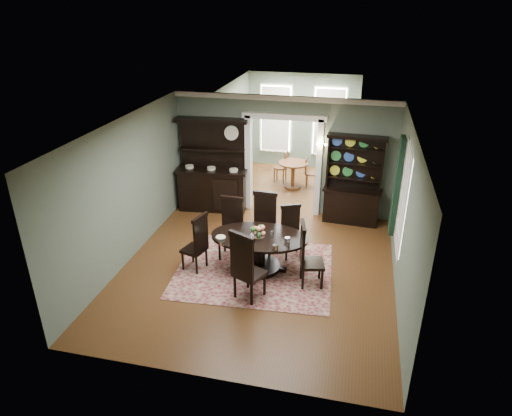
# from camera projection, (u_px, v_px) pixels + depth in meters

# --- Properties ---
(room) EXTENTS (5.51, 6.01, 3.01)m
(room) POSITION_uv_depth(u_px,v_px,m) (257.00, 200.00, 8.78)
(room) COLOR #573117
(room) RESTS_ON ground
(parlor) EXTENTS (3.51, 3.50, 3.01)m
(parlor) POSITION_uv_depth(u_px,v_px,m) (298.00, 129.00, 13.65)
(parlor) COLOR #573117
(parlor) RESTS_ON ground
(doorway_trim) EXTENTS (2.08, 0.25, 2.57)m
(doorway_trim) POSITION_uv_depth(u_px,v_px,m) (284.00, 151.00, 11.37)
(doorway_trim) COLOR white
(doorway_trim) RESTS_ON floor
(right_window) EXTENTS (0.15, 1.47, 2.12)m
(right_window) POSITION_uv_depth(u_px,v_px,m) (400.00, 193.00, 9.00)
(right_window) COLOR white
(right_window) RESTS_ON wall_right
(wall_sconce) EXTENTS (0.27, 0.21, 0.21)m
(wall_sconce) POSITION_uv_depth(u_px,v_px,m) (322.00, 145.00, 10.93)
(wall_sconce) COLOR #BA7831
(wall_sconce) RESTS_ON back_wall_right
(rug) EXTENTS (3.30, 2.79, 0.01)m
(rug) POSITION_uv_depth(u_px,v_px,m) (254.00, 270.00, 9.42)
(rug) COLOR maroon
(rug) RESTS_ON floor
(dining_table) EXTENTS (2.02, 1.90, 0.77)m
(dining_table) POSITION_uv_depth(u_px,v_px,m) (259.00, 246.00, 9.23)
(dining_table) COLOR black
(dining_table) RESTS_ON rug
(centerpiece) EXTENTS (1.53, 0.99, 0.25)m
(centerpiece) POSITION_uv_depth(u_px,v_px,m) (257.00, 235.00, 9.03)
(centerpiece) COLOR silver
(centerpiece) RESTS_ON dining_table
(chair_far_left) EXTENTS (0.52, 0.48, 1.34)m
(chair_far_left) POSITION_uv_depth(u_px,v_px,m) (231.00, 226.00, 9.70)
(chair_far_left) COLOR black
(chair_far_left) RESTS_ON rug
(chair_far_mid) EXTENTS (0.53, 0.49, 1.38)m
(chair_far_mid) POSITION_uv_depth(u_px,v_px,m) (264.00, 221.00, 9.83)
(chair_far_mid) COLOR black
(chair_far_mid) RESTS_ON rug
(chair_far_right) EXTENTS (0.55, 0.54, 1.15)m
(chair_far_right) POSITION_uv_depth(u_px,v_px,m) (291.00, 229.00, 9.75)
(chair_far_right) COLOR black
(chair_far_right) RESTS_ON rug
(chair_end_left) EXTENTS (0.55, 0.56, 1.25)m
(chair_end_left) POSITION_uv_depth(u_px,v_px,m) (198.00, 242.00, 9.16)
(chair_end_left) COLOR black
(chair_end_left) RESTS_ON rug
(chair_end_right) EXTENTS (0.56, 0.58, 1.32)m
(chair_end_right) POSITION_uv_depth(u_px,v_px,m) (307.00, 253.00, 8.67)
(chair_end_right) COLOR black
(chair_end_right) RESTS_ON rug
(chair_near) EXTENTS (0.68, 0.67, 1.42)m
(chair_near) POSITION_uv_depth(u_px,v_px,m) (245.00, 265.00, 8.20)
(chair_near) COLOR black
(chair_near) RESTS_ON rug
(sideboard) EXTENTS (1.88, 0.82, 2.40)m
(sideboard) POSITION_uv_depth(u_px,v_px,m) (213.00, 179.00, 11.82)
(sideboard) COLOR black
(sideboard) RESTS_ON floor
(welsh_dresser) EXTENTS (1.44, 0.61, 2.19)m
(welsh_dresser) POSITION_uv_depth(u_px,v_px,m) (352.00, 192.00, 11.15)
(welsh_dresser) COLOR black
(welsh_dresser) RESTS_ON floor
(parlor_table) EXTENTS (0.85, 0.85, 0.79)m
(parlor_table) POSITION_uv_depth(u_px,v_px,m) (293.00, 171.00, 13.21)
(parlor_table) COLOR brown
(parlor_table) RESTS_ON parlor_floor
(parlor_chair_left) EXTENTS (0.41, 0.40, 0.95)m
(parlor_chair_left) POSITION_uv_depth(u_px,v_px,m) (283.00, 166.00, 13.65)
(parlor_chair_left) COLOR brown
(parlor_chair_left) RESTS_ON parlor_floor
(parlor_chair_right) EXTENTS (0.37, 0.37, 0.89)m
(parlor_chair_right) POSITION_uv_depth(u_px,v_px,m) (309.00, 172.00, 13.31)
(parlor_chair_right) COLOR brown
(parlor_chair_right) RESTS_ON parlor_floor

